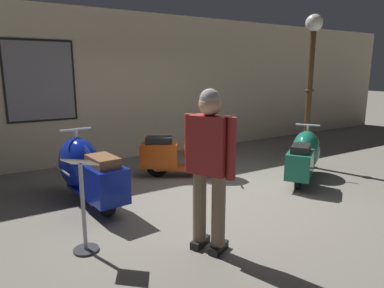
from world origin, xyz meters
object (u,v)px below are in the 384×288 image
lamppost (310,77)px  visitor_0 (209,160)px  scooter_1 (191,153)px  info_stanchion (84,213)px  scooter_2 (304,155)px  scooter_0 (86,170)px

lamppost → visitor_0: lamppost is taller
scooter_1 → info_stanchion: (-2.44, -1.72, -0.00)m
scooter_2 → lamppost: bearing=4.9°
lamppost → visitor_0: size_ratio=1.69×
scooter_2 → lamppost: (0.69, 0.55, 1.38)m
scooter_2 → visitor_0: visitor_0 is taller
info_stanchion → scooter_1: bearing=35.3°
lamppost → visitor_0: bearing=-154.1°
scooter_0 → info_stanchion: scooter_0 is taller
scooter_1 → visitor_0: bearing=-87.5°
scooter_1 → scooter_2: size_ratio=1.04×
scooter_1 → info_stanchion: bearing=-114.6°
scooter_2 → visitor_0: (-2.95, -1.21, 0.59)m
scooter_2 → info_stanchion: (-4.13, -0.53, 0.00)m
lamppost → scooter_0: bearing=174.4°
lamppost → info_stanchion: lamppost is taller
scooter_1 → info_stanchion: size_ratio=1.52×
scooter_2 → visitor_0: bearing=168.6°
scooter_0 → info_stanchion: 1.57m
lamppost → scooter_1: bearing=164.9°
lamppost → info_stanchion: bearing=-167.4°
scooter_2 → lamppost: size_ratio=0.52×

